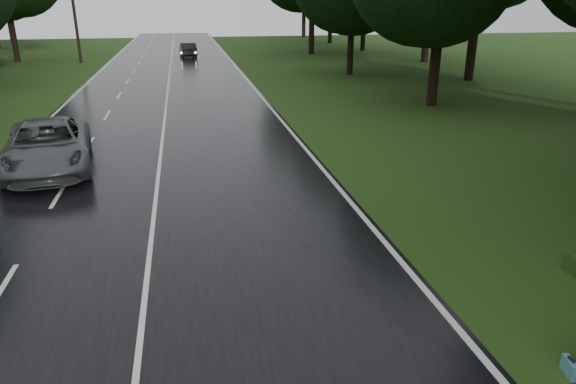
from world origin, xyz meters
name	(u,v)px	position (x,y,z in m)	size (l,w,h in m)	color
ground	(141,335)	(0.00, 0.00, 0.00)	(160.00, 160.00, 0.00)	#244213
road	(165,113)	(0.00, 20.00, 0.02)	(12.00, 140.00, 0.04)	black
lane_center	(165,113)	(0.00, 20.00, 0.04)	(0.12, 140.00, 0.01)	silver
grey_car	(47,146)	(-3.84, 10.80, 0.90)	(2.84, 6.16, 1.71)	#515456
far_car	(188,50)	(1.75, 48.93, 0.76)	(1.52, 4.36, 1.44)	black
suitcase	(569,368)	(6.99, -2.48, 0.14)	(0.11, 0.39, 0.28)	teal
utility_pole_far	(81,63)	(-8.50, 45.72, 0.00)	(1.80, 0.28, 10.43)	black
tree_left_f	(18,62)	(-14.70, 47.74, 0.00)	(9.66, 9.66, 15.09)	black
tree_right_d	(431,105)	(15.09, 19.32, 0.00)	(8.21, 8.21, 12.82)	black
tree_right_e	(349,74)	(14.45, 32.86, 0.00)	(7.95, 7.95, 12.43)	black
tree_right_f	(311,54)	(15.34, 49.75, 0.00)	(10.51, 10.51, 16.43)	black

